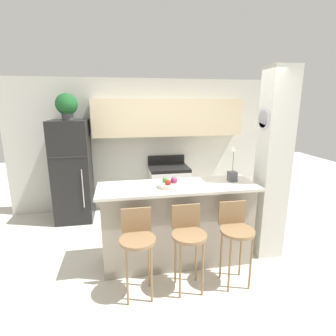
{
  "coord_description": "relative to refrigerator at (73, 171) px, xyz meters",
  "views": [
    {
      "loc": [
        -0.7,
        -3.12,
        2.1
      ],
      "look_at": [
        0.0,
        0.71,
        1.13
      ],
      "focal_mm": 28.0,
      "sensor_mm": 36.0,
      "label": 1
    }
  ],
  "objects": [
    {
      "name": "fruit_bowl",
      "position": [
        1.44,
        -1.71,
        0.21
      ],
      "size": [
        0.28,
        0.28,
        0.12
      ],
      "color": "silver",
      "rests_on": "counter_bar"
    },
    {
      "name": "stove_range",
      "position": [
        1.76,
        0.03,
        -0.45
      ],
      "size": [
        0.74,
        0.64,
        1.07
      ],
      "color": "white",
      "rests_on": "ground_plane"
    },
    {
      "name": "ground_plane",
      "position": [
        1.57,
        -1.66,
        -0.91
      ],
      "size": [
        14.0,
        14.0,
        0.0
      ],
      "primitive_type": "plane",
      "color": "beige"
    },
    {
      "name": "bar_stool_mid",
      "position": [
        1.57,
        -2.21,
        -0.25
      ],
      "size": [
        0.39,
        0.39,
        0.98
      ],
      "color": "olive",
      "rests_on": "ground_plane"
    },
    {
      "name": "pillar_right",
      "position": [
        2.86,
        -1.69,
        0.37
      ],
      "size": [
        0.38,
        0.32,
        2.55
      ],
      "color": "silver",
      "rests_on": "ground_plane"
    },
    {
      "name": "orchid_vase",
      "position": [
        2.33,
        -1.61,
        0.3
      ],
      "size": [
        0.11,
        0.11,
        0.47
      ],
      "color": "#4C4C51",
      "rests_on": "counter_bar"
    },
    {
      "name": "bar_stool_left",
      "position": [
        1.0,
        -2.21,
        -0.25
      ],
      "size": [
        0.39,
        0.39,
        0.98
      ],
      "color": "olive",
      "rests_on": "ground_plane"
    },
    {
      "name": "bar_stool_right",
      "position": [
        2.13,
        -2.21,
        -0.25
      ],
      "size": [
        0.39,
        0.39,
        0.98
      ],
      "color": "olive",
      "rests_on": "ground_plane"
    },
    {
      "name": "potted_plant_on_fridge",
      "position": [
        -0.0,
        0.0,
        1.15
      ],
      "size": [
        0.37,
        0.37,
        0.45
      ],
      "color": "#4C4C51",
      "rests_on": "refrigerator"
    },
    {
      "name": "counter_bar",
      "position": [
        1.57,
        -1.66,
        -0.36
      ],
      "size": [
        2.04,
        0.67,
        1.07
      ],
      "color": "gray",
      "rests_on": "ground_plane"
    },
    {
      "name": "wall_back",
      "position": [
        1.67,
        0.31,
        0.6
      ],
      "size": [
        5.6,
        0.38,
        2.55
      ],
      "color": "silver",
      "rests_on": "ground_plane"
    },
    {
      "name": "refrigerator",
      "position": [
        0.0,
        0.0,
        0.0
      ],
      "size": [
        0.64,
        0.69,
        1.81
      ],
      "color": "black",
      "rests_on": "ground_plane"
    }
  ]
}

